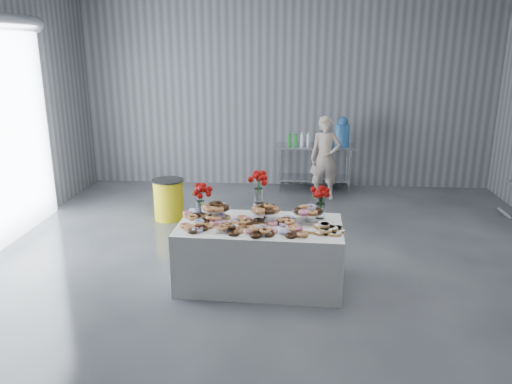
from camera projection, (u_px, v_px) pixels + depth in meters
ground at (280, 285)px, 5.94m from camera, size 9.00×9.00×0.00m
room_walls at (258, 56)px, 5.27m from camera, size 8.04×9.04×4.02m
display_table at (260, 254)px, 5.90m from camera, size 1.94×1.07×0.75m
prep_table at (315, 159)px, 9.64m from camera, size 1.50×0.60×0.90m
donut_mounds at (260, 222)px, 5.73m from camera, size 1.83×0.87×0.09m
cake_stand_left at (216, 207)px, 5.95m from camera, size 0.36×0.36×0.17m
cake_stand_mid at (265, 209)px, 5.89m from camera, size 0.36×0.36×0.17m
cake_stand_right at (308, 211)px, 5.83m from camera, size 0.36×0.36×0.17m
danish_pile at (325, 227)px, 5.55m from camera, size 0.48×0.48×0.11m
bouquet_left at (200, 192)px, 6.02m from camera, size 0.26×0.26×0.42m
bouquet_right at (321, 194)px, 5.92m from camera, size 0.26×0.26×0.42m
bouquet_center at (259, 185)px, 6.02m from camera, size 0.26×0.26×0.57m
water_jug at (342, 133)px, 9.46m from camera, size 0.28×0.28×0.55m
drink_bottles at (299, 139)px, 9.45m from camera, size 0.54×0.08×0.27m
person at (325, 158)px, 9.12m from camera, size 0.56×0.37×1.52m
trash_barrel at (169, 199)px, 8.12m from camera, size 0.52×0.52×0.66m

